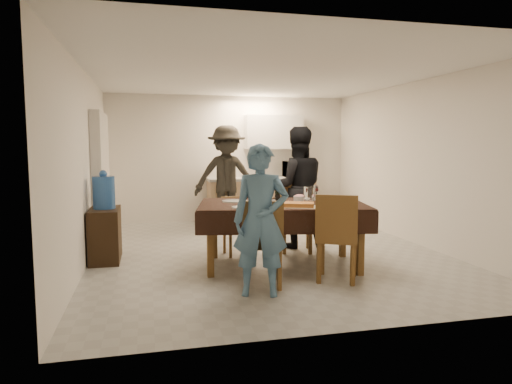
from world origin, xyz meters
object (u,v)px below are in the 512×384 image
person_kitchen (227,176)px  person_far (297,187)px  person_near (261,220)px  dining_table (282,206)px  microwave (299,169)px  console (105,235)px  wine_bottle (278,192)px  water_pitcher (309,195)px  water_jug (104,192)px  savoury_tart (299,205)px

person_kitchen → person_far: bearing=-69.2°
person_near → person_kitchen: 4.12m
dining_table → microwave: bearing=79.0°
person_far → person_kitchen: size_ratio=0.95×
console → person_far: person_far is taller
person_near → person_far: 2.37m
person_far → person_kitchen: person_kitchen is taller
dining_table → person_kitchen: size_ratio=1.19×
person_far → wine_bottle: bearing=65.4°
microwave → console: bearing=35.7°
water_pitcher → microwave: 3.71m
water_jug → wine_bottle: bearing=-19.5°
wine_bottle → person_far: bearing=59.0°
water_pitcher → wine_bottle: bearing=166.0°
dining_table → water_pitcher: (0.35, -0.05, 0.15)m
savoury_tart → person_far: size_ratio=0.23×
water_jug → person_far: (2.84, 0.21, -0.01)m
console → savoury_tart: 2.73m
wine_bottle → water_pitcher: bearing=-14.0°
microwave → person_kitchen: (-1.62, -0.45, -0.10)m
water_pitcher → console: bearing=161.3°
console → wine_bottle: bearing=-19.5°
microwave → person_kitchen: person_kitchen is taller
dining_table → water_jug: (-2.29, 0.84, 0.15)m
microwave → savoury_tart: bearing=71.3°
water_pitcher → person_far: size_ratio=0.12×
console → microwave: size_ratio=1.29×
water_pitcher → person_kitchen: size_ratio=0.11×
dining_table → person_kitchen: bearing=104.9°
wine_bottle → person_kitchen: size_ratio=0.15×
water_jug → person_far: size_ratio=0.24×
water_jug → microwave: microwave is taller
water_jug → dining_table: bearing=-20.2°
dining_table → microwave: (1.41, 3.50, 0.28)m
savoury_tart → microwave: bearing=71.3°
dining_table → savoury_tart: bearing=-64.3°
dining_table → console: dining_table is taller
person_far → water_pitcher: bearing=86.1°
savoury_tart → person_kitchen: 3.44m
microwave → water_pitcher: bearing=73.3°
console → wine_bottle: wine_bottle is taller
console → water_jug: (0.00, 0.00, 0.58)m
microwave → dining_table: bearing=68.0°
savoury_tart → person_kitchen: (-0.31, 3.43, 0.12)m
wine_bottle → microwave: 3.75m
wine_bottle → water_pitcher: (0.40, -0.10, -0.04)m
water_pitcher → person_near: size_ratio=0.13×
wine_bottle → person_kitchen: (-0.16, 3.00, -0.00)m
person_near → console: bearing=147.8°
person_far → person_near: bearing=68.7°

